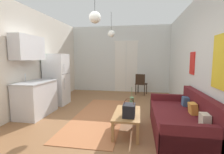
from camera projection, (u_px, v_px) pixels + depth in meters
ground_plane at (99, 128)px, 3.66m from camera, size 4.84×8.25×0.10m
wall_back at (120, 59)px, 7.28m from camera, size 4.44×0.13×2.87m
wall_right at (209, 61)px, 3.13m from camera, size 0.12×7.85×2.87m
wall_left at (8, 60)px, 3.85m from camera, size 0.12×7.85×2.87m
area_rug at (100, 116)px, 4.26m from camera, size 1.21×3.13×0.01m
couch at (183, 122)px, 3.15m from camera, size 0.94×1.98×0.82m
coffee_table at (127, 115)px, 3.31m from camera, size 0.52×1.00×0.40m
bamboo_vase at (132, 103)px, 3.58m from camera, size 0.09×0.09×0.46m
handbag at (129, 110)px, 3.06m from camera, size 0.23×0.29×0.35m
refrigerator at (57, 79)px, 5.27m from camera, size 0.67×0.61×1.62m
kitchen_counter at (34, 86)px, 4.26m from camera, size 0.65×1.12×2.06m
accent_chair at (141, 83)px, 6.64m from camera, size 0.51×0.50×0.85m
pendant_lamp_near at (95, 17)px, 3.32m from camera, size 0.24×0.24×0.68m
pendant_lamp_far at (111, 34)px, 5.00m from camera, size 0.21×0.21×0.74m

